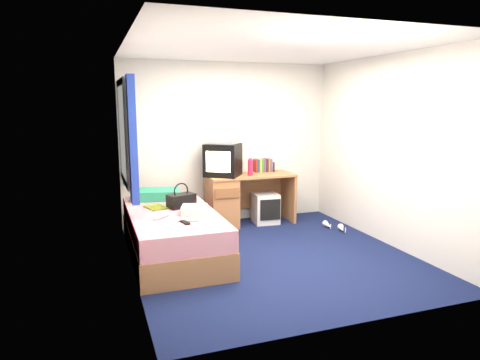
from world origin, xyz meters
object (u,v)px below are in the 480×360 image
object	(u,v)px
magazine	(156,207)
remote_control	(185,222)
handbag	(181,200)
towel	(194,210)
aerosol_can	(239,169)
pillow	(156,194)
colour_swatch_fan	(188,221)
water_bottle	(161,215)
picture_frame	(274,167)
vcr	(223,141)
bed	(173,234)
pink_water_bottle	(250,168)
crt_tv	(223,160)
storage_cube	(265,208)
desk	(233,198)
white_heels	(335,227)

from	to	relation	value
magazine	remote_control	xyz separation A→B (m)	(0.19, -0.79, 0.00)
handbag	towel	bearing A→B (deg)	-97.49
towel	magazine	xyz separation A→B (m)	(-0.38, 0.43, -0.04)
aerosol_can	pillow	bearing A→B (deg)	-163.53
magazine	colour_swatch_fan	size ratio (longest dim) A/B	1.27
remote_control	water_bottle	bearing A→B (deg)	112.25
picture_frame	remote_control	world-z (taller)	picture_frame
vcr	water_bottle	world-z (taller)	vcr
vcr	magazine	size ratio (longest dim) A/B	1.42
pillow	handbag	distance (m)	0.59
towel	magazine	bearing A→B (deg)	131.57
handbag	colour_swatch_fan	size ratio (longest dim) A/B	1.69
towel	colour_swatch_fan	xyz separation A→B (m)	(-0.14, -0.29, -0.04)
towel	bed	bearing A→B (deg)	139.66
pink_water_bottle	water_bottle	xyz separation A→B (m)	(-1.50, -1.17, -0.29)
picture_frame	handbag	size ratio (longest dim) A/B	0.38
bed	remote_control	bearing A→B (deg)	-86.15
crt_tv	towel	size ratio (longest dim) A/B	2.21
water_bottle	handbag	bearing A→B (deg)	53.66
vcr	magazine	bearing A→B (deg)	-104.11
storage_cube	pink_water_bottle	distance (m)	0.69
desk	magazine	size ratio (longest dim) A/B	4.64
bed	colour_swatch_fan	distance (m)	0.56
bed	colour_swatch_fan	bearing A→B (deg)	-80.08
magazine	white_heels	xyz separation A→B (m)	(2.54, 0.03, -0.51)
magazine	remote_control	world-z (taller)	remote_control
bed	storage_cube	xyz separation A→B (m)	(1.59, 0.95, -0.04)
pillow	handbag	world-z (taller)	handbag
desk	pink_water_bottle	bearing A→B (deg)	-22.10
crt_tv	pink_water_bottle	bearing A→B (deg)	20.47
pink_water_bottle	aerosol_can	xyz separation A→B (m)	(-0.11, 0.18, -0.03)
pink_water_bottle	remote_control	size ratio (longest dim) A/B	1.43
bed	remote_control	distance (m)	0.62
crt_tv	magazine	distance (m)	1.41
water_bottle	remote_control	world-z (taller)	water_bottle
towel	white_heels	world-z (taller)	towel
bed	towel	world-z (taller)	towel
handbag	white_heels	distance (m)	2.32
vcr	handbag	world-z (taller)	vcr
water_bottle	magazine	bearing A→B (deg)	88.31
bed	pink_water_bottle	bearing A→B (deg)	34.61
bed	remote_control	size ratio (longest dim) A/B	12.50
magazine	handbag	bearing A→B (deg)	-12.68
storage_cube	magazine	bearing A→B (deg)	-152.96
magazine	water_bottle	distance (m)	0.49
vcr	picture_frame	bearing A→B (deg)	49.30
storage_cube	magazine	distance (m)	1.91
water_bottle	remote_control	distance (m)	0.36
picture_frame	pillow	bearing A→B (deg)	-147.83
storage_cube	vcr	size ratio (longest dim) A/B	1.14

